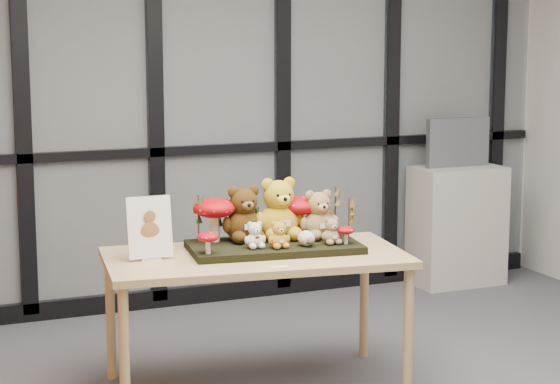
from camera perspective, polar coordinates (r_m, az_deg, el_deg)
name	(u,v)px	position (r m, az deg, el deg)	size (l,w,h in m)	color
room_shell	(406,69)	(4.52, 7.12, 6.89)	(5.00, 5.00, 5.00)	#BBB8B1
glass_partition	(220,94)	(6.79, -3.37, 5.52)	(4.90, 0.06, 2.78)	#2D383F
display_table	(255,267)	(5.20, -1.39, -4.23)	(1.61, 0.96, 0.71)	tan
diorama_tray	(274,247)	(5.26, -0.33, -3.11)	(0.88, 0.44, 0.04)	black
bear_pooh_yellow	(278,205)	(5.34, -0.10, -0.75)	(0.28, 0.25, 0.36)	gold
bear_brown_medium	(243,211)	(5.30, -2.07, -1.05)	(0.24, 0.22, 0.32)	#3E260A
bear_tan_back	(318,212)	(5.37, 2.17, -1.11)	(0.22, 0.20, 0.28)	olive
bear_small_yellow	(279,233)	(5.14, -0.07, -2.32)	(0.12, 0.11, 0.15)	orange
bear_white_bow	(255,233)	(5.14, -1.43, -2.34)	(0.12, 0.10, 0.15)	white
bear_beige_small	(332,229)	(5.23, 2.92, -2.11)	(0.12, 0.11, 0.15)	#987755
plush_cream_hedgehog	(306,238)	(5.19, 1.49, -2.58)	(0.07, 0.06, 0.09)	silver
mushroom_back_left	(215,217)	(5.29, -3.69, -1.44)	(0.23, 0.23, 0.25)	#90040A
mushroom_back_right	(299,214)	(5.41, 1.08, -1.27)	(0.21, 0.21, 0.24)	#90040A
mushroom_front_left	(208,242)	(5.02, -4.07, -2.81)	(0.11, 0.11, 0.12)	#90040A
mushroom_front_right	(346,234)	(5.25, 3.73, -2.38)	(0.09, 0.09, 0.10)	#90040A
sprig_green_far_left	(199,219)	(5.26, -4.61, -1.52)	(0.05, 0.05, 0.25)	#14380C
sprig_green_mid_left	(218,221)	(5.33, -3.52, -1.62)	(0.05, 0.05, 0.20)	#14380C
sprig_dry_far_right	(335,211)	(5.42, 3.13, -1.09)	(0.05, 0.05, 0.27)	brown
sprig_dry_mid_right	(349,219)	(5.33, 3.89, -1.52)	(0.05, 0.05, 0.22)	brown
sprig_green_centre	(258,222)	(5.39, -1.23, -1.70)	(0.05, 0.05, 0.16)	#14380C
sign_holder	(150,230)	(5.07, -7.34, -2.14)	(0.22, 0.06, 0.32)	silver
label_card	(280,267)	(4.91, -0.02, -4.23)	(0.09, 0.03, 0.00)	white
cabinet	(457,226)	(7.48, 9.92, -1.87)	(0.65, 0.38, 0.86)	#ABA498
monitor	(458,142)	(7.40, 9.98, 2.77)	(0.50, 0.05, 0.35)	#4F5257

